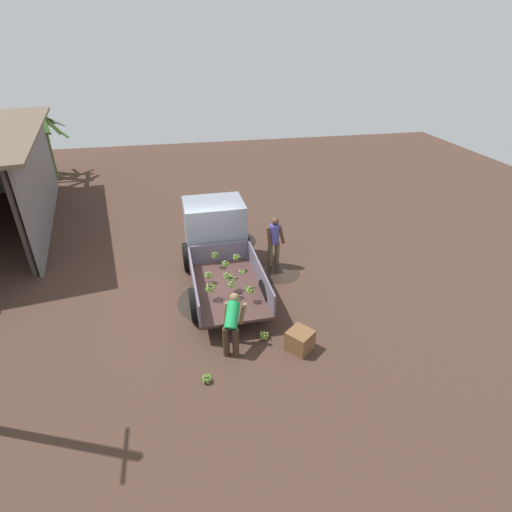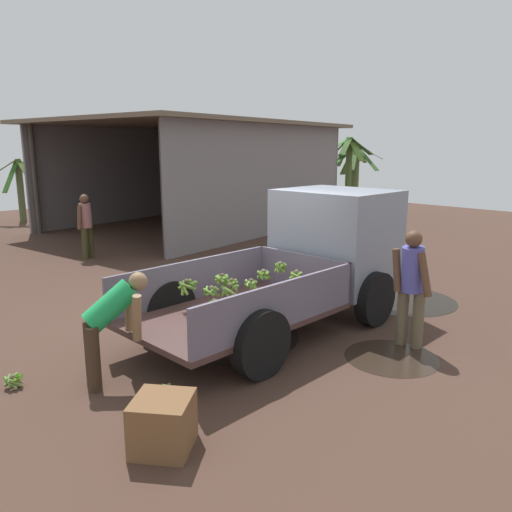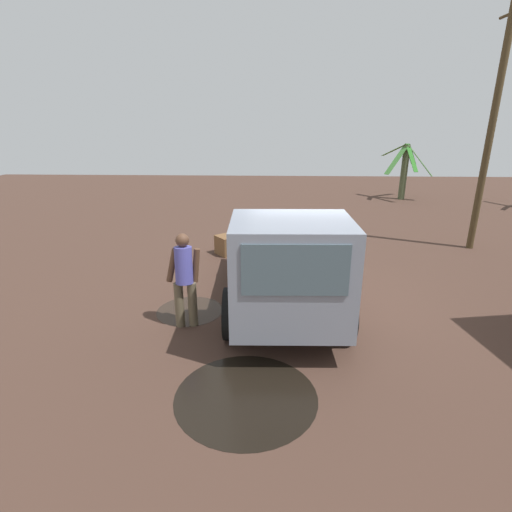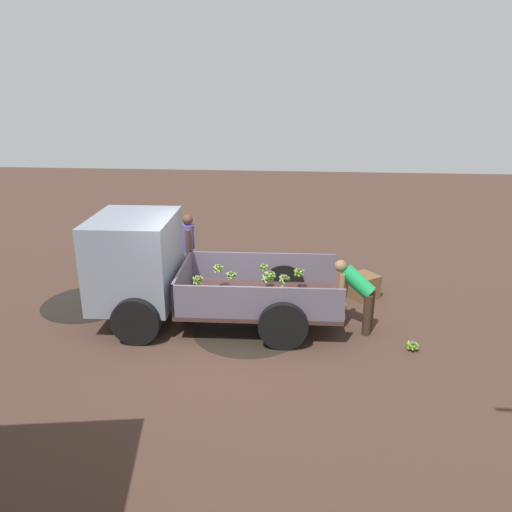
{
  "view_description": "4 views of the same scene",
  "coord_description": "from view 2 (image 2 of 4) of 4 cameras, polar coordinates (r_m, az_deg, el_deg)",
  "views": [
    {
      "loc": [
        -9.64,
        0.42,
        6.55
      ],
      "look_at": [
        -0.11,
        -1.52,
        1.08
      ],
      "focal_mm": 28.0,
      "sensor_mm": 36.0,
      "label": 1
    },
    {
      "loc": [
        -5.11,
        -5.66,
        2.78
      ],
      "look_at": [
        0.01,
        -0.32,
        1.16
      ],
      "focal_mm": 35.0,
      "sensor_mm": 36.0,
      "label": 2
    },
    {
      "loc": [
        7.35,
        -0.88,
        3.51
      ],
      "look_at": [
        0.13,
        -1.15,
        0.98
      ],
      "focal_mm": 28.0,
      "sensor_mm": 36.0,
      "label": 3
    },
    {
      "loc": [
        -1.37,
        8.08,
        4.43
      ],
      "look_at": [
        -0.58,
        -1.11,
        1.19
      ],
      "focal_mm": 35.0,
      "sensor_mm": 36.0,
      "label": 4
    }
  ],
  "objects": [
    {
      "name": "ground",
      "position": [
        8.12,
        -1.64,
        -7.68
      ],
      "size": [
        36.0,
        36.0,
        0.0
      ],
      "primitive_type": "plane",
      "color": "#452F25"
    },
    {
      "name": "mud_patch_0",
      "position": [
        9.67,
        16.5,
        -4.86
      ],
      "size": [
        1.9,
        1.9,
        0.01
      ],
      "primitive_type": "cylinder",
      "color": "black",
      "rests_on": "ground"
    },
    {
      "name": "mud_patch_1",
      "position": [
        7.11,
        15.23,
        -11.12
      ],
      "size": [
        1.26,
        1.26,
        0.01
      ],
      "primitive_type": "cylinder",
      "color": "#2D2119",
      "rests_on": "ground"
    },
    {
      "name": "mud_patch_2",
      "position": [
        7.61,
        -3.08,
        -9.07
      ],
      "size": [
        2.1,
        2.1,
        0.01
      ],
      "primitive_type": "cylinder",
      "color": "#2C251E",
      "rests_on": "ground"
    },
    {
      "name": "cargo_truck",
      "position": [
        8.31,
        7.28,
        0.48
      ],
      "size": [
        4.68,
        2.22,
        2.08
      ],
      "rotation": [
        0.0,
        0.0,
        0.03
      ],
      "color": "#452C29",
      "rests_on": "ground"
    },
    {
      "name": "warehouse_shed",
      "position": [
        18.29,
        -5.87,
        11.83
      ],
      "size": [
        10.76,
        8.76,
        3.6
      ],
      "rotation": [
        0.0,
        0.0,
        0.16
      ],
      "color": "slate",
      "rests_on": "ground"
    },
    {
      "name": "banana_palm_3",
      "position": [
        20.86,
        10.46,
        9.46
      ],
      "size": [
        2.83,
        2.15,
        3.16
      ],
      "color": "#4A632E",
      "rests_on": "ground"
    },
    {
      "name": "banana_palm_5",
      "position": [
        20.68,
        -25.32,
        7.05
      ],
      "size": [
        2.25,
        2.17,
        2.35
      ],
      "color": "#4D5A36",
      "rests_on": "ground"
    },
    {
      "name": "banana_palm_6",
      "position": [
        21.92,
        11.2,
        8.86
      ],
      "size": [
        2.19,
        2.41,
        2.84
      ],
      "color": "#546736",
      "rests_on": "ground"
    },
    {
      "name": "person_foreground_visitor",
      "position": [
        7.26,
        17.37,
        -3.0
      ],
      "size": [
        0.39,
        0.63,
        1.68
      ],
      "rotation": [
        0.0,
        0.0,
        3.28
      ],
      "color": "brown",
      "rests_on": "ground"
    },
    {
      "name": "person_worker_loading",
      "position": [
        6.13,
        -16.37,
        -7.11
      ],
      "size": [
        0.79,
        0.67,
        1.34
      ],
      "rotation": [
        0.0,
        0.0,
        -0.34
      ],
      "color": "#3A281C",
      "rests_on": "ground"
    },
    {
      "name": "person_bystander_near_shed",
      "position": [
        13.29,
        -18.87,
        3.58
      ],
      "size": [
        0.57,
        0.54,
        1.63
      ],
      "rotation": [
        0.0,
        0.0,
        2.08
      ],
      "color": "#38341B",
      "rests_on": "ground"
    },
    {
      "name": "banana_bunch_on_ground_0",
      "position": [
        6.69,
        -25.97,
        -12.63
      ],
      "size": [
        0.24,
        0.22,
        0.17
      ],
      "color": "brown",
      "rests_on": "ground"
    },
    {
      "name": "banana_bunch_on_ground_1",
      "position": [
        5.85,
        -10.36,
        -15.01
      ],
      "size": [
        0.23,
        0.24,
        0.2
      ],
      "color": "brown",
      "rests_on": "ground"
    },
    {
      "name": "wooden_crate_0",
      "position": [
        4.99,
        -10.6,
        -18.31
      ],
      "size": [
        0.75,
        0.75,
        0.51
      ],
      "primitive_type": "cube",
      "rotation": [
        0.0,
        0.0,
        0.67
      ],
      "color": "brown",
      "rests_on": "ground"
    }
  ]
}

